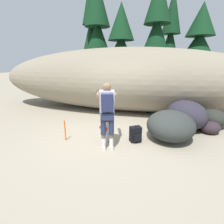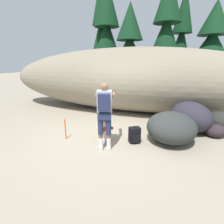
% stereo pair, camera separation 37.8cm
% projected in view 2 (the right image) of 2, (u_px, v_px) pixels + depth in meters
% --- Properties ---
extents(ground_plane, '(56.00, 56.00, 0.04)m').
position_uv_depth(ground_plane, '(106.00, 141.00, 4.81)').
color(ground_plane, gray).
extents(dirt_embankment, '(12.19, 3.20, 2.76)m').
position_uv_depth(dirt_embankment, '(131.00, 80.00, 7.48)').
color(dirt_embankment, gray).
rests_on(dirt_embankment, ground_plane).
extents(fire_hydrant, '(0.41, 0.36, 0.73)m').
position_uv_depth(fire_hydrant, '(106.00, 129.00, 4.77)').
color(fire_hydrant, '#B2B2B7').
rests_on(fire_hydrant, ground_plane).
extents(utility_worker, '(0.68, 1.04, 1.68)m').
position_uv_depth(utility_worker, '(105.00, 108.00, 4.11)').
color(utility_worker, beige).
rests_on(utility_worker, ground_plane).
extents(spare_backpack, '(0.36, 0.36, 0.47)m').
position_uv_depth(spare_backpack, '(135.00, 135.00, 4.63)').
color(spare_backpack, black).
rests_on(spare_backpack, ground_plane).
extents(boulder_large, '(1.70, 1.83, 0.94)m').
position_uv_depth(boulder_large, '(190.00, 116.00, 5.39)').
color(boulder_large, '#292631').
rests_on(boulder_large, ground_plane).
extents(boulder_mid, '(1.50, 1.61, 0.83)m').
position_uv_depth(boulder_mid, '(171.00, 127.00, 4.66)').
color(boulder_mid, '#2C312F').
rests_on(boulder_mid, ground_plane).
extents(boulder_small, '(1.07, 1.07, 0.62)m').
position_uv_depth(boulder_small, '(220.00, 121.00, 5.43)').
color(boulder_small, '#272925').
rests_on(boulder_small, ground_plane).
extents(boulder_outlier, '(0.76, 0.71, 0.39)m').
position_uv_depth(boulder_outlier, '(216.00, 131.00, 4.99)').
color(boulder_outlier, '#2E2329').
rests_on(boulder_outlier, ground_plane).
extents(pine_tree_far_left, '(1.91, 1.91, 7.46)m').
position_uv_depth(pine_tree_far_left, '(101.00, 33.00, 11.97)').
color(pine_tree_far_left, '#47331E').
rests_on(pine_tree_far_left, ground_plane).
extents(pine_tree_left, '(2.60, 2.60, 7.36)m').
position_uv_depth(pine_tree_left, '(107.00, 35.00, 11.37)').
color(pine_tree_left, '#47331E').
rests_on(pine_tree_left, ground_plane).
extents(pine_tree_center, '(2.50, 2.50, 5.53)m').
position_uv_depth(pine_tree_center, '(129.00, 47.00, 10.38)').
color(pine_tree_center, '#47331E').
rests_on(pine_tree_center, ground_plane).
extents(pine_tree_right, '(2.48, 2.48, 7.03)m').
position_uv_depth(pine_tree_right, '(166.00, 32.00, 10.00)').
color(pine_tree_right, '#47331E').
rests_on(pine_tree_right, ground_plane).
extents(pine_tree_far_right, '(2.02, 2.02, 6.89)m').
position_uv_depth(pine_tree_far_right, '(181.00, 41.00, 11.63)').
color(pine_tree_far_right, '#47331E').
rests_on(pine_tree_far_right, ground_plane).
extents(pine_tree_ridge_end, '(2.87, 2.87, 5.82)m').
position_uv_depth(pine_tree_ridge_end, '(212.00, 41.00, 10.77)').
color(pine_tree_ridge_end, '#47331E').
rests_on(pine_tree_ridge_end, ground_plane).
extents(survey_stake, '(0.04, 0.04, 0.60)m').
position_uv_depth(survey_stake, '(65.00, 129.00, 4.83)').
color(survey_stake, '#E55914').
rests_on(survey_stake, ground_plane).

